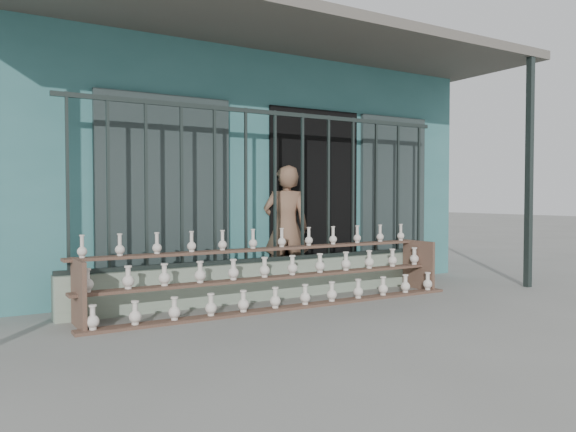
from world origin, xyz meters
TOP-DOWN VIEW (x-y plane):
  - ground at (0.00, 0.00)m, footprint 60.00×60.00m
  - workshop_building at (0.00, 4.23)m, footprint 7.40×6.60m
  - parapet_wall at (0.00, 1.30)m, footprint 5.00×0.20m
  - security_fence at (-0.00, 1.30)m, footprint 5.00×0.04m
  - shelf_rack at (-0.19, 0.89)m, footprint 4.50×0.68m
  - elderly_woman at (0.38, 1.68)m, footprint 0.70×0.59m

SIDE VIEW (x-z plane):
  - ground at x=0.00m, z-range 0.00..0.00m
  - parapet_wall at x=0.00m, z-range 0.00..0.45m
  - shelf_rack at x=-0.19m, z-range -0.07..0.79m
  - elderly_woman at x=0.38m, z-range 0.00..1.62m
  - security_fence at x=0.00m, z-range 0.45..2.25m
  - workshop_building at x=0.00m, z-range 0.02..3.23m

